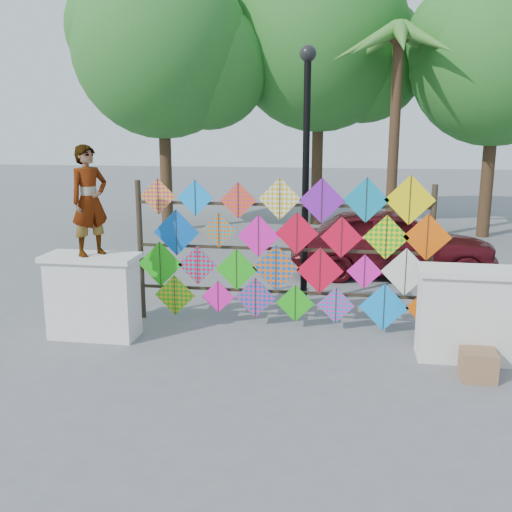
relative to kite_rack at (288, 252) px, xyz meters
name	(u,v)px	position (x,y,z in m)	size (l,w,h in m)	color
ground	(272,342)	(-0.13, -0.73, -1.22)	(80.00, 80.00, 0.00)	slate
parapet_left	(93,296)	(-2.83, -0.93, -0.57)	(1.40, 0.65, 1.28)	white
parapet_right	(468,314)	(2.57, -0.93, -0.57)	(1.40, 0.65, 1.28)	white
kite_rack	(288,252)	(0.00, 0.00, 0.00)	(4.98, 0.24, 2.44)	#2D2419
tree_west	(165,50)	(-4.53, 8.30, 4.16)	(5.85, 5.20, 8.01)	#462A1E
tree_mid	(323,42)	(-0.03, 10.30, 4.55)	(6.30, 5.60, 8.61)	#462A1E
tree_east	(501,60)	(4.96, 8.80, 3.77)	(5.40, 4.80, 7.42)	#462A1E
palm_tree	(398,56)	(2.07, 7.27, 3.73)	(3.62, 3.62, 5.83)	#462A1E
vendor_woman	(89,201)	(-2.80, -0.93, 0.86)	(0.59, 0.38, 1.60)	#99999E
sedan	(392,242)	(1.86, 3.66, -0.49)	(1.73, 4.30, 1.47)	#4D0D14
lamppost	(306,153)	(0.17, 1.27, 1.47)	(0.28, 0.28, 4.46)	black
cardboard_box_near	(478,365)	(2.59, -1.59, -1.03)	(0.42, 0.38, 0.38)	#936947
cardboard_box_far	(480,359)	(2.68, -1.30, -1.07)	(0.37, 0.34, 0.31)	#936947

